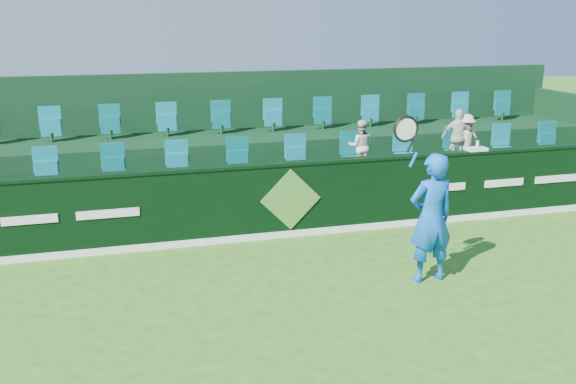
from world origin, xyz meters
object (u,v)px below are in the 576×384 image
object	(u,v)px
spectator_right	(466,140)
towel	(476,149)
spectator_left	(360,146)
spectator_middle	(458,137)
tennis_player	(431,217)
drinks_bottle	(477,146)

from	to	relation	value
spectator_right	towel	size ratio (longest dim) A/B	2.82
towel	spectator_left	bearing A→B (deg)	149.59
spectator_middle	towel	size ratio (longest dim) A/B	3.13
spectator_left	towel	world-z (taller)	spectator_left
tennis_player	spectator_middle	xyz separation A→B (m)	(2.53, 3.63, 0.41)
spectator_middle	spectator_right	size ratio (longest dim) A/B	1.11
spectator_right	drinks_bottle	xyz separation A→B (m)	(-0.42, -1.12, 0.11)
tennis_player	towel	size ratio (longest dim) A/B	6.83
spectator_left	spectator_right	size ratio (longest dim) A/B	0.98
tennis_player	spectator_left	size ratio (longest dim) A/B	2.46
tennis_player	drinks_bottle	world-z (taller)	tennis_player
drinks_bottle	spectator_right	bearing A→B (deg)	69.23
spectator_middle	towel	xyz separation A→B (m)	(-0.27, -1.12, -0.01)
spectator_middle	drinks_bottle	world-z (taller)	spectator_middle
spectator_right	tennis_player	bearing A→B (deg)	53.56
drinks_bottle	towel	bearing A→B (deg)	180.00
spectator_left	drinks_bottle	xyz separation A→B (m)	(1.92, -1.12, 0.12)
spectator_right	drinks_bottle	distance (m)	1.20
towel	drinks_bottle	size ratio (longest dim) A/B	2.01
spectator_left	spectator_middle	xyz separation A→B (m)	(2.17, 0.00, 0.07)
towel	spectator_right	bearing A→B (deg)	68.60
spectator_left	tennis_player	bearing A→B (deg)	102.44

